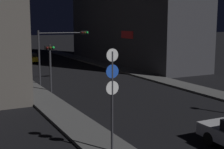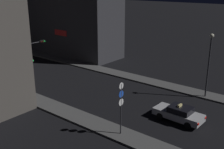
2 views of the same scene
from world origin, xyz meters
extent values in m
cube|color=#4C4C4C|center=(6.26, 30.23, 0.08)|extent=(2.14, 64.45, 0.17)
cube|color=red|center=(7.29, 33.63, 4.20)|extent=(0.08, 2.80, 0.90)
cube|color=#B7B7BC|center=(-1.02, 8.67, 0.62)|extent=(1.92, 4.45, 0.60)
cube|color=black|center=(-1.02, 8.47, 1.17)|extent=(1.64, 2.02, 0.50)
cube|color=red|center=(-1.83, 6.48, 0.72)|extent=(0.24, 0.07, 0.16)
cube|color=red|center=(-0.33, 6.43, 0.72)|extent=(0.24, 0.07, 0.16)
cylinder|color=black|center=(-1.78, 10.06, 0.32)|extent=(0.24, 0.65, 0.64)
cylinder|color=black|center=(-0.18, 10.02, 0.32)|extent=(0.24, 0.65, 0.64)
cylinder|color=black|center=(-1.86, 7.33, 0.32)|extent=(0.24, 0.65, 0.64)
cylinder|color=black|center=(-0.26, 7.29, 0.32)|extent=(0.24, 0.65, 0.64)
cube|color=#F4E08C|center=(-1.02, 8.57, 1.52)|extent=(0.56, 0.20, 0.20)
cylinder|color=#2D2D33|center=(-4.94, 28.24, 2.48)|extent=(0.16, 0.16, 4.96)
cylinder|color=#2D2D33|center=(-2.74, 28.24, 4.71)|extent=(4.41, 0.10, 0.10)
cube|color=black|center=(-0.53, 28.24, 4.71)|extent=(0.80, 0.28, 0.32)
sphere|color=#3F0C0C|center=(-0.78, 28.07, 4.71)|extent=(0.20, 0.20, 0.20)
sphere|color=#3F2D0C|center=(-0.53, 28.07, 4.71)|extent=(0.20, 0.20, 0.20)
sphere|color=#19E54C|center=(-0.28, 28.07, 4.71)|extent=(0.20, 0.20, 0.20)
cylinder|color=#2D2D33|center=(-4.94, 24.77, 1.96)|extent=(0.16, 0.16, 3.91)
cube|color=black|center=(-4.94, 24.77, 3.66)|extent=(0.80, 0.28, 0.32)
sphere|color=#3F0C0C|center=(-5.19, 24.59, 3.66)|extent=(0.20, 0.20, 0.20)
sphere|color=#3F2D0C|center=(-4.94, 24.59, 3.66)|extent=(0.20, 0.20, 0.20)
sphere|color=#19E54C|center=(-4.69, 24.59, 3.66)|extent=(0.20, 0.20, 0.20)
cylinder|color=#2D2D33|center=(-6.28, 11.18, 2.31)|extent=(0.10, 0.10, 4.30)
cylinder|color=white|center=(-6.28, 11.16, 4.31)|extent=(0.53, 0.03, 0.53)
cylinder|color=blue|center=(-6.28, 11.16, 3.64)|extent=(0.58, 0.03, 0.58)
cylinder|color=white|center=(-6.28, 11.16, 2.94)|extent=(0.59, 0.03, 0.59)
cylinder|color=#2D2D33|center=(5.72, 8.75, 3.36)|extent=(0.16, 0.16, 6.39)
sphere|color=#EAE5C6|center=(5.72, 8.75, 6.78)|extent=(0.44, 0.44, 0.44)
camera|label=1|loc=(-12.29, -0.52, 5.61)|focal=51.57mm
camera|label=2|loc=(-22.33, -0.81, 11.84)|focal=44.54mm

